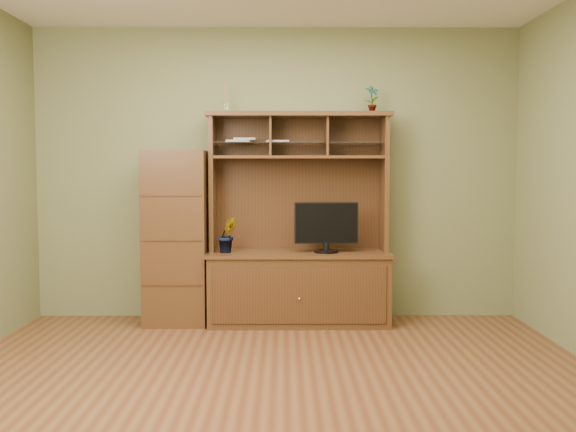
{
  "coord_description": "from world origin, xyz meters",
  "views": [
    {
      "loc": [
        0.07,
        -4.02,
        1.38
      ],
      "look_at": [
        0.1,
        1.2,
        1.01
      ],
      "focal_mm": 40.0,
      "sensor_mm": 36.0,
      "label": 1
    }
  ],
  "objects": [
    {
      "name": "magazines",
      "position": [
        -0.22,
        1.81,
        1.65
      ],
      "size": [
        0.58,
        0.19,
        0.04
      ],
      "color": "#A8A8AC",
      "rests_on": "media_hutch"
    },
    {
      "name": "top_plant",
      "position": [
        0.86,
        1.8,
        2.02
      ],
      "size": [
        0.15,
        0.12,
        0.25
      ],
      "primitive_type": "imported",
      "rotation": [
        0.0,
        0.0,
        0.29
      ],
      "color": "#2A5F21",
      "rests_on": "media_hutch"
    },
    {
      "name": "orchid_plant",
      "position": [
        -0.43,
        1.65,
        0.81
      ],
      "size": [
        0.21,
        0.18,
        0.32
      ],
      "primitive_type": "imported",
      "rotation": [
        0.0,
        0.0,
        0.27
      ],
      "color": "#2C561D",
      "rests_on": "media_hutch"
    },
    {
      "name": "media_hutch",
      "position": [
        0.2,
        1.73,
        0.52
      ],
      "size": [
        1.66,
        0.61,
        1.9
      ],
      "color": "#3F2412",
      "rests_on": "room"
    },
    {
      "name": "reed_diffuser",
      "position": [
        -0.46,
        1.8,
        2.0
      ],
      "size": [
        0.05,
        0.05,
        0.26
      ],
      "color": "silver",
      "rests_on": "media_hutch"
    },
    {
      "name": "side_cabinet",
      "position": [
        -0.9,
        1.73,
        0.78
      ],
      "size": [
        0.56,
        0.51,
        1.56
      ],
      "color": "#3F2412",
      "rests_on": "room"
    },
    {
      "name": "monitor",
      "position": [
        0.45,
        1.65,
        0.89
      ],
      "size": [
        0.57,
        0.22,
        0.45
      ],
      "rotation": [
        0.0,
        0.0,
        0.03
      ],
      "color": "black",
      "rests_on": "media_hutch"
    },
    {
      "name": "room",
      "position": [
        0.0,
        0.0,
        1.35
      ],
      "size": [
        4.54,
        4.04,
        2.74
      ],
      "color": "#5B311A",
      "rests_on": "ground"
    }
  ]
}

